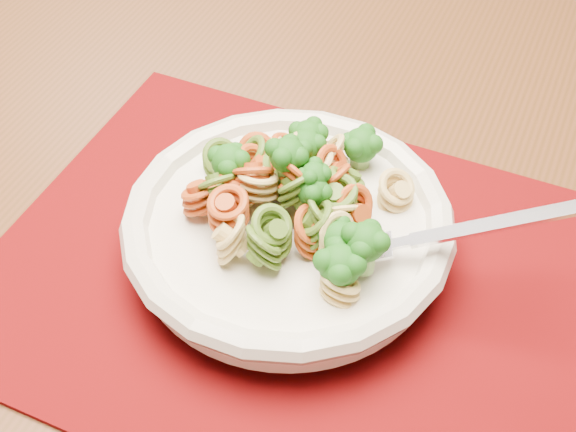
# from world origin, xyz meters

# --- Properties ---
(dining_table) EXTENTS (1.40, 1.03, 0.74)m
(dining_table) POSITION_xyz_m (0.33, -0.29, 0.63)
(dining_table) COLOR #502B16
(dining_table) RESTS_ON ground
(placemat) EXTENTS (0.48, 0.40, 0.00)m
(placemat) POSITION_xyz_m (0.25, -0.43, 0.74)
(placemat) COLOR #4C0307
(placemat) RESTS_ON dining_table
(pasta_bowl) EXTENTS (0.23, 0.23, 0.04)m
(pasta_bowl) POSITION_xyz_m (0.24, -0.41, 0.77)
(pasta_bowl) COLOR beige
(pasta_bowl) RESTS_ON placemat
(pasta_broccoli_heap) EXTENTS (0.20, 0.20, 0.06)m
(pasta_broccoli_heap) POSITION_xyz_m (0.24, -0.41, 0.79)
(pasta_broccoli_heap) COLOR tan
(pasta_broccoli_heap) RESTS_ON pasta_bowl
(fork) EXTENTS (0.18, 0.06, 0.08)m
(fork) POSITION_xyz_m (0.30, -0.43, 0.78)
(fork) COLOR silver
(fork) RESTS_ON pasta_bowl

